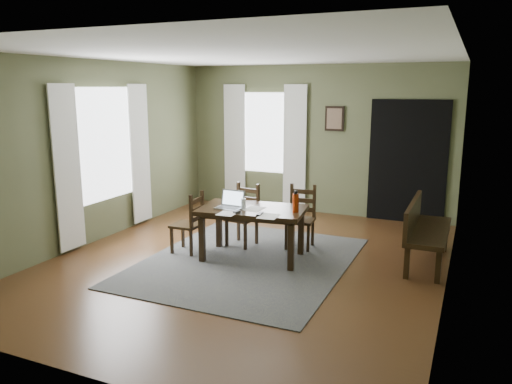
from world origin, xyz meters
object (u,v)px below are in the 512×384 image
at_px(chair_end, 189,223).
at_px(water_bottle, 296,202).
at_px(dining_table, 253,214).
at_px(laptop, 231,203).
at_px(chair_back_left, 244,216).
at_px(bench, 423,227).
at_px(chair_back_right, 301,217).

relative_size(chair_end, water_bottle, 3.05).
distance_m(dining_table, laptop, 0.33).
relative_size(laptop, water_bottle, 1.24).
bearing_deg(chair_back_left, bench, 12.09).
height_order(chair_end, bench, chair_end).
height_order(chair_back_left, laptop, laptop).
bearing_deg(chair_end, bench, 104.06).
xyz_separation_m(chair_end, laptop, (0.64, 0.03, 0.34)).
xyz_separation_m(chair_back_left, water_bottle, (0.98, -0.49, 0.40)).
bearing_deg(laptop, water_bottle, 10.54).
relative_size(chair_end, bench, 0.58).
bearing_deg(water_bottle, dining_table, -179.00).
bearing_deg(chair_back_left, dining_table, -46.49).
relative_size(dining_table, chair_end, 1.73).
bearing_deg(dining_table, bench, 11.05).
bearing_deg(water_bottle, chair_end, -174.17).
relative_size(dining_table, chair_back_left, 1.66).
xyz_separation_m(bench, laptop, (-2.40, -0.84, 0.27)).
bearing_deg(bench, dining_table, 108.74).
height_order(chair_end, laptop, laptop).
relative_size(dining_table, laptop, 4.26).
bearing_deg(water_bottle, chair_back_right, 103.14).
bearing_deg(chair_back_right, chair_back_left, -170.00).
bearing_deg(chair_end, dining_table, 97.15).
distance_m(chair_end, laptop, 0.72).
bearing_deg(bench, laptop, 109.27).
relative_size(chair_end, chair_back_left, 0.96).
distance_m(chair_back_left, bench, 2.51).
bearing_deg(laptop, chair_back_right, 52.37).
height_order(chair_back_left, chair_back_right, chair_back_right).
height_order(dining_table, chair_back_right, chair_back_right).
height_order(chair_back_right, laptop, laptop).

